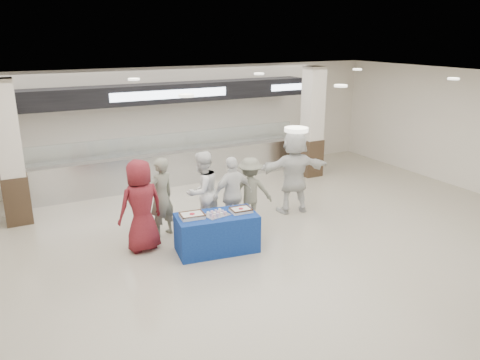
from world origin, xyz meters
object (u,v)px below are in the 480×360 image
display_table (217,233)px  chef_tall (202,191)px  sheet_cake_left (192,215)px  civilian_maroon (141,206)px  soldier_a (161,197)px  sheet_cake_right (241,210)px  cupcake_tray (217,213)px  civilian_white (294,171)px  chef_short (233,194)px  soldier_b (250,191)px

display_table → chef_tall: (0.17, 1.08, 0.50)m
sheet_cake_left → civilian_maroon: civilian_maroon is taller
sheet_cake_left → soldier_a: (-0.24, 1.11, 0.05)m
sheet_cake_right → cupcake_tray: bearing=174.2°
display_table → soldier_a: (-0.71, 1.19, 0.47)m
sheet_cake_left → civilian_maroon: 1.03m
cupcake_tray → civilian_maroon: civilian_maroon is taller
soldier_a → display_table: bearing=98.4°
sheet_cake_left → chef_tall: chef_tall is taller
sheet_cake_left → civilian_maroon: bearing=141.5°
chef_tall → civilian_white: size_ratio=0.88×
civilian_white → civilian_maroon: bearing=16.5°
civilian_maroon → chef_short: (2.00, 0.04, -0.10)m
civilian_maroon → civilian_white: 3.79m
display_table → civilian_maroon: size_ratio=0.85×
civilian_maroon → soldier_a: (0.56, 0.47, -0.07)m
civilian_maroon → chef_tall: 1.48m
civilian_maroon → soldier_a: 0.74m
display_table → cupcake_tray: cupcake_tray is taller
cupcake_tray → soldier_b: 1.57m
display_table → sheet_cake_left: (-0.47, 0.09, 0.42)m
civilian_white → soldier_b: bearing=18.4°
chef_tall → civilian_white: civilian_white is taller
soldier_a → chef_short: (1.44, -0.43, -0.03)m
soldier_a → civilian_maroon: bearing=17.9°
cupcake_tray → display_table: bearing=75.2°
chef_short → soldier_b: (0.51, 0.17, -0.06)m
sheet_cake_right → civilian_maroon: civilian_maroon is taller
soldier_b → civilian_maroon: bearing=27.9°
sheet_cake_left → chef_tall: size_ratio=0.28×
display_table → cupcake_tray: size_ratio=3.07×
chef_short → cupcake_tray: bearing=40.3°
display_table → chef_tall: 1.20m
soldier_a → civilian_white: (3.21, -0.10, 0.15)m
soldier_a → soldier_b: size_ratio=1.12×
display_table → soldier_a: soldier_a is taller
chef_tall → soldier_b: bearing=150.0°
sheet_cake_left → civilian_white: 3.14m
chef_short → chef_tall: bearing=-36.1°
sheet_cake_right → chef_tall: 1.20m
cupcake_tray → civilian_maroon: 1.47m
sheet_cake_right → soldier_a: (-1.20, 1.27, 0.05)m
chef_short → soldier_b: 0.54m
display_table → civilian_white: (2.50, 1.09, 0.62)m
civilian_maroon → soldier_b: size_ratio=1.21×
chef_tall → soldier_b: (1.07, -0.15, -0.11)m
soldier_b → display_table: bearing=60.0°
cupcake_tray → civilian_white: bearing=24.0°
civilian_white → cupcake_tray: bearing=34.9°
soldier_b → chef_short: bearing=41.4°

